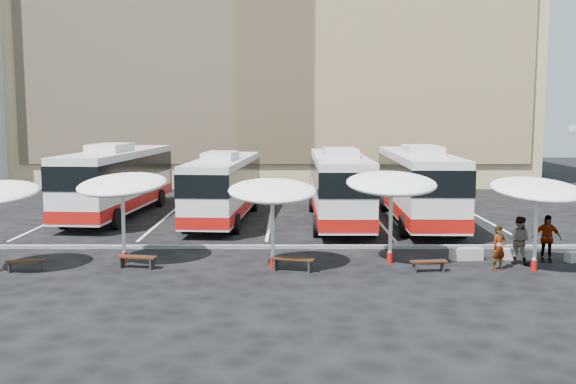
{
  "coord_description": "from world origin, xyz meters",
  "views": [
    {
      "loc": [
        0.98,
        -27.2,
        5.88
      ],
      "look_at": [
        1.0,
        3.0,
        2.2
      ],
      "focal_mm": 40.0,
      "sensor_mm": 36.0,
      "label": 1
    }
  ],
  "objects_px": {
    "sunshade_1": "(122,185)",
    "conc_bench_0": "(466,254)",
    "wood_bench_0": "(25,263)",
    "conc_bench_1": "(518,254)",
    "passenger_2": "(547,238)",
    "sunshade_4": "(538,190)",
    "wood_bench_3": "(429,263)",
    "bus_3": "(418,183)",
    "passenger_0": "(499,248)",
    "wood_bench_2": "(293,261)",
    "bus_1": "(224,185)",
    "wood_bench_1": "(137,259)",
    "sunshade_2": "(272,191)",
    "bus_2": "(339,184)",
    "sunshade_3": "(391,184)",
    "passenger_1": "(519,240)",
    "bus_0": "(118,179)"
  },
  "relations": [
    {
      "from": "sunshade_3",
      "to": "passenger_2",
      "type": "height_order",
      "value": "sunshade_3"
    },
    {
      "from": "sunshade_1",
      "to": "wood_bench_0",
      "type": "height_order",
      "value": "sunshade_1"
    },
    {
      "from": "conc_bench_0",
      "to": "passenger_1",
      "type": "height_order",
      "value": "passenger_1"
    },
    {
      "from": "bus_3",
      "to": "sunshade_1",
      "type": "distance_m",
      "value": 16.71
    },
    {
      "from": "sunshade_1",
      "to": "conc_bench_1",
      "type": "height_order",
      "value": "sunshade_1"
    },
    {
      "from": "wood_bench_0",
      "to": "conc_bench_1",
      "type": "distance_m",
      "value": 19.35
    },
    {
      "from": "sunshade_2",
      "to": "bus_2",
      "type": "bearing_deg",
      "value": 72.55
    },
    {
      "from": "wood_bench_1",
      "to": "wood_bench_3",
      "type": "height_order",
      "value": "wood_bench_1"
    },
    {
      "from": "sunshade_2",
      "to": "passenger_0",
      "type": "height_order",
      "value": "sunshade_2"
    },
    {
      "from": "conc_bench_0",
      "to": "passenger_1",
      "type": "xyz_separation_m",
      "value": [
        1.86,
        -0.75,
        0.71
      ]
    },
    {
      "from": "passenger_2",
      "to": "sunshade_4",
      "type": "bearing_deg",
      "value": -112.39
    },
    {
      "from": "bus_1",
      "to": "passenger_0",
      "type": "bearing_deg",
      "value": -40.74
    },
    {
      "from": "sunshade_4",
      "to": "passenger_0",
      "type": "height_order",
      "value": "sunshade_4"
    },
    {
      "from": "sunshade_2",
      "to": "wood_bench_1",
      "type": "bearing_deg",
      "value": 178.93
    },
    {
      "from": "sunshade_3",
      "to": "conc_bench_0",
      "type": "distance_m",
      "value": 4.34
    },
    {
      "from": "wood_bench_3",
      "to": "sunshade_1",
      "type": "bearing_deg",
      "value": 172.84
    },
    {
      "from": "passenger_1",
      "to": "conc_bench_1",
      "type": "bearing_deg",
      "value": -75.04
    },
    {
      "from": "conc_bench_1",
      "to": "passenger_1",
      "type": "xyz_separation_m",
      "value": [
        -0.25,
        -0.83,
        0.74
      ]
    },
    {
      "from": "bus_3",
      "to": "wood_bench_1",
      "type": "height_order",
      "value": "bus_3"
    },
    {
      "from": "sunshade_1",
      "to": "wood_bench_3",
      "type": "xyz_separation_m",
      "value": [
        11.79,
        -1.48,
        -2.79
      ]
    },
    {
      "from": "sunshade_1",
      "to": "wood_bench_3",
      "type": "distance_m",
      "value": 12.21
    },
    {
      "from": "bus_3",
      "to": "sunshade_2",
      "type": "xyz_separation_m",
      "value": [
        -7.66,
        -10.7,
        0.82
      ]
    },
    {
      "from": "sunshade_4",
      "to": "passenger_1",
      "type": "bearing_deg",
      "value": 102.57
    },
    {
      "from": "bus_3",
      "to": "passenger_2",
      "type": "height_order",
      "value": "bus_3"
    },
    {
      "from": "bus_2",
      "to": "sunshade_3",
      "type": "distance_m",
      "value": 9.82
    },
    {
      "from": "sunshade_4",
      "to": "wood_bench_2",
      "type": "distance_m",
      "value": 9.52
    },
    {
      "from": "wood_bench_2",
      "to": "wood_bench_0",
      "type": "bearing_deg",
      "value": -179.84
    },
    {
      "from": "sunshade_2",
      "to": "passenger_2",
      "type": "distance_m",
      "value": 11.17
    },
    {
      "from": "bus_0",
      "to": "passenger_2",
      "type": "xyz_separation_m",
      "value": [
        20.17,
        -11.77,
        -1.21
      ]
    },
    {
      "from": "passenger_0",
      "to": "passenger_1",
      "type": "relative_size",
      "value": 0.89
    },
    {
      "from": "sunshade_4",
      "to": "sunshade_2",
      "type": "bearing_deg",
      "value": 178.56
    },
    {
      "from": "wood_bench_3",
      "to": "conc_bench_1",
      "type": "distance_m",
      "value": 4.55
    },
    {
      "from": "sunshade_4",
      "to": "wood_bench_3",
      "type": "bearing_deg",
      "value": -177.13
    },
    {
      "from": "sunshade_1",
      "to": "conc_bench_0",
      "type": "bearing_deg",
      "value": 1.97
    },
    {
      "from": "sunshade_2",
      "to": "wood_bench_3",
      "type": "relative_size",
      "value": 2.68
    },
    {
      "from": "sunshade_1",
      "to": "sunshade_4",
      "type": "xyz_separation_m",
      "value": [
        15.83,
        -1.28,
        -0.05
      ]
    },
    {
      "from": "bus_1",
      "to": "passenger_2",
      "type": "bearing_deg",
      "value": -32.03
    },
    {
      "from": "bus_3",
      "to": "wood_bench_3",
      "type": "distance_m",
      "value": 11.45
    },
    {
      "from": "passenger_0",
      "to": "passenger_2",
      "type": "height_order",
      "value": "passenger_2"
    },
    {
      "from": "wood_bench_0",
      "to": "bus_2",
      "type": "bearing_deg",
      "value": 41.09
    },
    {
      "from": "wood_bench_1",
      "to": "passenger_0",
      "type": "relative_size",
      "value": 0.94
    },
    {
      "from": "sunshade_1",
      "to": "conc_bench_0",
      "type": "distance_m",
      "value": 14.05
    },
    {
      "from": "sunshade_2",
      "to": "conc_bench_0",
      "type": "bearing_deg",
      "value": 10.87
    },
    {
      "from": "sunshade_1",
      "to": "bus_0",
      "type": "bearing_deg",
      "value": 105.61
    },
    {
      "from": "sunshade_4",
      "to": "conc_bench_1",
      "type": "bearing_deg",
      "value": 89.06
    },
    {
      "from": "bus_0",
      "to": "sunshade_2",
      "type": "bearing_deg",
      "value": -49.83
    },
    {
      "from": "wood_bench_3",
      "to": "bus_3",
      "type": "bearing_deg",
      "value": 80.87
    },
    {
      "from": "wood_bench_1",
      "to": "wood_bench_3",
      "type": "distance_m",
      "value": 11.09
    },
    {
      "from": "sunshade_2",
      "to": "wood_bench_2",
      "type": "bearing_deg",
      "value": -24.39
    },
    {
      "from": "bus_2",
      "to": "wood_bench_0",
      "type": "bearing_deg",
      "value": -138.39
    }
  ]
}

